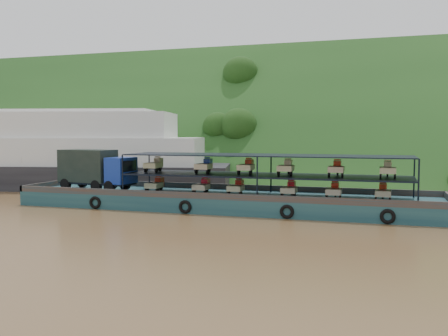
% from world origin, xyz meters
% --- Properties ---
extents(ground, '(160.00, 160.00, 0.00)m').
position_xyz_m(ground, '(0.00, 0.00, 0.00)').
color(ground, brown).
rests_on(ground, ground).
extents(hillside, '(140.00, 39.60, 39.60)m').
position_xyz_m(hillside, '(0.00, 36.00, 0.00)').
color(hillside, '#153613').
rests_on(hillside, ground).
extents(cargo_barge, '(35.00, 7.18, 4.80)m').
position_xyz_m(cargo_barge, '(-2.42, 0.31, 1.19)').
color(cargo_barge, '#133643').
rests_on(cargo_barge, ground).
extents(passenger_ferry, '(45.56, 21.05, 8.95)m').
position_xyz_m(passenger_ferry, '(-26.93, 10.51, 3.88)').
color(passenger_ferry, black).
rests_on(passenger_ferry, ground).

